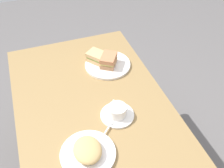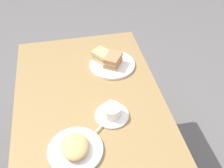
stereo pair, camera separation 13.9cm
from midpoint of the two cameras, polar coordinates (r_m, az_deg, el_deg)
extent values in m
cube|color=olive|center=(1.33, -1.53, -5.91)|extent=(1.28, 0.76, 0.04)
cylinder|color=olive|center=(1.98, -13.03, -1.92)|extent=(0.07, 0.07, 0.69)
cylinder|color=olive|center=(2.03, 4.11, 0.50)|extent=(0.07, 0.07, 0.69)
cylinder|color=white|center=(1.56, 2.61, 4.14)|extent=(0.27, 0.27, 0.01)
cube|color=#AF7B54|center=(1.54, 2.82, 4.48)|extent=(0.14, 0.13, 0.03)
cube|color=#D4D376|center=(1.52, 2.84, 5.05)|extent=(0.13, 0.12, 0.01)
cube|color=#B7754D|center=(1.51, 2.87, 5.63)|extent=(0.14, 0.13, 0.03)
cube|color=tan|center=(1.56, 0.97, 5.23)|extent=(0.17, 0.16, 0.02)
cube|color=olive|center=(1.55, 0.98, 5.72)|extent=(0.15, 0.14, 0.01)
cube|color=tan|center=(1.54, 0.99, 6.22)|extent=(0.17, 0.16, 0.02)
cylinder|color=white|center=(1.28, 3.10, -6.91)|extent=(0.16, 0.16, 0.01)
cylinder|color=white|center=(1.25, 3.15, -5.98)|extent=(0.09, 0.09, 0.05)
cylinder|color=#A1764D|center=(1.24, 3.19, -5.30)|extent=(0.08, 0.08, 0.01)
torus|color=white|center=(1.29, 2.70, -4.35)|extent=(0.04, 0.01, 0.04)
cube|color=silver|center=(1.22, 0.33, -9.86)|extent=(0.06, 0.06, 0.00)
ellipsoid|color=silver|center=(1.24, 1.59, -8.41)|extent=(0.03, 0.03, 0.01)
cylinder|color=white|center=(1.16, -4.39, -14.20)|extent=(0.24, 0.24, 0.01)
ellipsoid|color=tan|center=(1.14, -4.47, -13.40)|extent=(0.14, 0.12, 0.04)
camera|label=1|loc=(0.07, -87.13, 2.67)|focal=42.45mm
camera|label=2|loc=(0.07, 92.87, -2.67)|focal=42.45mm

